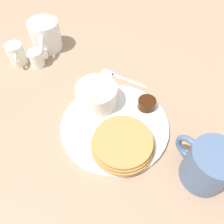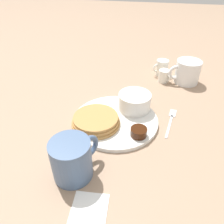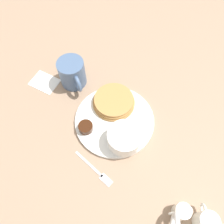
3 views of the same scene
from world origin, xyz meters
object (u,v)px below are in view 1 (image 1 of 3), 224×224
object	(u,v)px
bowl	(97,95)
creamer_pitcher_near	(37,58)
plate	(115,125)
second_mug	(45,36)
coffee_mug	(207,165)
fork	(118,76)
creamer_pitcher_far	(17,54)

from	to	relation	value
bowl	creamer_pitcher_near	xyz separation A→B (m)	(0.23, -0.09, -0.02)
plate	second_mug	distance (m)	0.38
coffee_mug	second_mug	world-z (taller)	coffee_mug
plate	creamer_pitcher_near	bearing A→B (deg)	-26.13
bowl	plate	bearing A→B (deg)	141.88
plate	second_mug	world-z (taller)	second_mug
plate	coffee_mug	bearing A→B (deg)	164.03
plate	bowl	distance (m)	0.09
fork	bowl	bearing A→B (deg)	80.55
coffee_mug	fork	size ratio (longest dim) A/B	0.81
bowl	second_mug	world-z (taller)	second_mug
plate	second_mug	size ratio (longest dim) A/B	2.09
coffee_mug	creamer_pitcher_far	bearing A→B (deg)	-18.99
fork	second_mug	bearing A→B (deg)	-12.78
bowl	fork	distance (m)	0.13
plate	creamer_pitcher_far	world-z (taller)	creamer_pitcher_far
bowl	fork	bearing A→B (deg)	-99.45
plate	creamer_pitcher_far	distance (m)	0.38
creamer_pitcher_far	bowl	bearing A→B (deg)	163.93
bowl	coffee_mug	xyz separation A→B (m)	(-0.27, 0.11, 0.01)
plate	fork	world-z (taller)	plate
bowl	second_mug	xyz separation A→B (m)	(0.24, -0.18, 0.00)
bowl	creamer_pitcher_far	world-z (taller)	same
coffee_mug	creamer_pitcher_far	world-z (taller)	coffee_mug
plate	fork	size ratio (longest dim) A/B	1.79
creamer_pitcher_far	creamer_pitcher_near	bearing A→B (deg)	-170.65
creamer_pitcher_near	bowl	bearing A→B (deg)	157.81
coffee_mug	bowl	bearing A→B (deg)	-21.97
plate	bowl	xyz separation A→B (m)	(0.06, -0.05, 0.04)
bowl	coffee_mug	world-z (taller)	coffee_mug
creamer_pitcher_far	coffee_mug	bearing A→B (deg)	161.01
creamer_pitcher_far	fork	bearing A→B (deg)	-173.35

